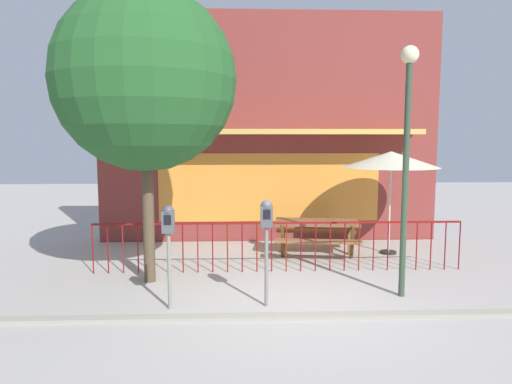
# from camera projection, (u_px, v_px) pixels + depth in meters

# --- Properties ---
(ground) EXTENTS (40.00, 40.00, 0.00)m
(ground) POSITION_uv_depth(u_px,v_px,m) (289.00, 303.00, 7.33)
(ground) COLOR #A6A09B
(pub_storefront) EXTENTS (8.44, 1.33, 5.64)m
(pub_storefront) POSITION_uv_depth(u_px,v_px,m) (269.00, 129.00, 11.73)
(pub_storefront) COLOR #542418
(pub_storefront) RESTS_ON ground
(patio_fence_front) EXTENTS (7.11, 0.04, 0.97)m
(patio_fence_front) POSITION_uv_depth(u_px,v_px,m) (279.00, 238.00, 9.00)
(patio_fence_front) COLOR maroon
(patio_fence_front) RESTS_ON ground
(picnic_table_left) EXTENTS (1.96, 1.58, 0.79)m
(picnic_table_left) POSITION_uv_depth(u_px,v_px,m) (317.00, 228.00, 10.24)
(picnic_table_left) COLOR brown
(picnic_table_left) RESTS_ON ground
(patio_umbrella) EXTENTS (2.08, 2.08, 2.28)m
(patio_umbrella) POSITION_uv_depth(u_px,v_px,m) (391.00, 160.00, 10.27)
(patio_umbrella) COLOR black
(patio_umbrella) RESTS_ON ground
(parking_meter_near) EXTENTS (0.18, 0.17, 1.58)m
(parking_meter_near) POSITION_uv_depth(u_px,v_px,m) (168.00, 229.00, 6.94)
(parking_meter_near) COLOR gray
(parking_meter_near) RESTS_ON ground
(parking_meter_far) EXTENTS (0.18, 0.17, 1.64)m
(parking_meter_far) POSITION_uv_depth(u_px,v_px,m) (266.00, 225.00, 7.06)
(parking_meter_far) COLOR slate
(parking_meter_far) RESTS_ON ground
(street_tree) EXTENTS (3.15, 3.15, 5.14)m
(street_tree) POSITION_uv_depth(u_px,v_px,m) (145.00, 80.00, 8.04)
(street_tree) COLOR #4E3E2B
(street_tree) RESTS_ON ground
(street_lamp) EXTENTS (0.28, 0.28, 3.98)m
(street_lamp) POSITION_uv_depth(u_px,v_px,m) (407.00, 136.00, 7.37)
(street_lamp) COLOR #324431
(street_lamp) RESTS_ON ground
(curb_edge) EXTENTS (11.81, 0.20, 0.11)m
(curb_edge) POSITION_uv_depth(u_px,v_px,m) (294.00, 318.00, 6.71)
(curb_edge) COLOR gray
(curb_edge) RESTS_ON ground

